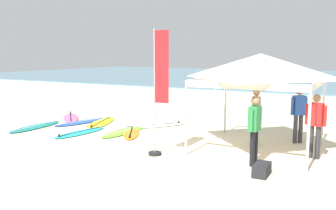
% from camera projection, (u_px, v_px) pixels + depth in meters
% --- Properties ---
extents(ground_plane, '(80.00, 80.00, 0.00)m').
position_uv_depth(ground_plane, '(164.00, 142.00, 11.44)').
color(ground_plane, beige).
extents(sea, '(80.00, 36.00, 0.10)m').
position_uv_depth(sea, '(311.00, 78.00, 40.97)').
color(sea, '#568499').
rests_on(sea, ground).
extents(canopy_tent, '(3.24, 3.24, 2.75)m').
position_uv_depth(canopy_tent, '(260.00, 66.00, 10.27)').
color(canopy_tent, '#B7B7BC').
rests_on(canopy_tent, ground).
extents(surfboard_cyan, '(0.82, 2.26, 0.19)m').
position_uv_depth(surfboard_cyan, '(80.00, 132.00, 12.65)').
color(surfboard_cyan, '#23B2CC').
rests_on(surfboard_cyan, ground).
extents(surfboard_teal, '(0.86, 2.52, 0.19)m').
position_uv_depth(surfboard_teal, '(36.00, 126.00, 13.71)').
color(surfboard_teal, '#19847F').
rests_on(surfboard_teal, ground).
extents(surfboard_white, '(2.16, 2.38, 0.19)m').
position_uv_depth(surfboard_white, '(154.00, 125.00, 13.89)').
color(surfboard_white, white).
rests_on(surfboard_white, ground).
extents(surfboard_pink, '(2.07, 2.12, 0.19)m').
position_uv_depth(surfboard_pink, '(71.00, 118.00, 15.60)').
color(surfboard_pink, pink).
rests_on(surfboard_pink, ground).
extents(surfboard_orange, '(1.49, 1.99, 0.19)m').
position_uv_depth(surfboard_orange, '(131.00, 133.00, 12.56)').
color(surfboard_orange, orange).
rests_on(surfboard_orange, ground).
extents(surfboard_yellow, '(1.53, 2.68, 0.19)m').
position_uv_depth(surfboard_yellow, '(101.00, 123.00, 14.45)').
color(surfboard_yellow, yellow).
rests_on(surfboard_yellow, ground).
extents(surfboard_blue, '(1.24, 2.51, 0.19)m').
position_uv_depth(surfboard_blue, '(82.00, 122.00, 14.60)').
color(surfboard_blue, blue).
rests_on(surfboard_blue, ground).
extents(surfboard_lime, '(0.71, 2.47, 0.19)m').
position_uv_depth(surfboard_lime, '(125.00, 131.00, 12.89)').
color(surfboard_lime, '#7AD12D').
rests_on(surfboard_lime, ground).
extents(person_red, '(0.54, 0.29, 1.71)m').
position_uv_depth(person_red, '(315.00, 122.00, 9.53)').
color(person_red, '#2D2D33').
rests_on(person_red, ground).
extents(person_grey, '(0.34, 0.52, 1.71)m').
position_uv_depth(person_grey, '(256.00, 113.00, 10.89)').
color(person_grey, '#2D2D33').
rests_on(person_grey, ground).
extents(person_green, '(0.26, 0.55, 1.71)m').
position_uv_depth(person_green, '(255.00, 126.00, 8.92)').
color(person_green, black).
rests_on(person_green, ground).
extents(person_blue, '(0.44, 0.40, 1.71)m').
position_uv_depth(person_blue, '(299.00, 111.00, 11.20)').
color(person_blue, '#383842').
rests_on(person_blue, ground).
extents(banner_flag, '(0.60, 0.36, 3.40)m').
position_uv_depth(banner_flag, '(158.00, 98.00, 9.72)').
color(banner_flag, '#99999E').
rests_on(banner_flag, ground).
extents(gear_bag_near_tent, '(0.33, 0.61, 0.28)m').
position_uv_depth(gear_bag_near_tent, '(262.00, 169.00, 8.28)').
color(gear_bag_near_tent, '#232328').
rests_on(gear_bag_near_tent, ground).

